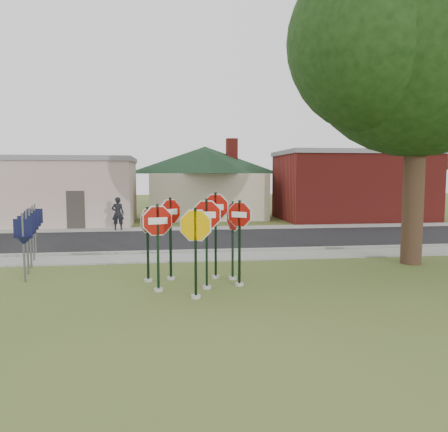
{
  "coord_description": "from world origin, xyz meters",
  "views": [
    {
      "loc": [
        -0.96,
        -10.5,
        3.06
      ],
      "look_at": [
        0.72,
        2.0,
        1.88
      ],
      "focal_mm": 35.0,
      "sensor_mm": 36.0,
      "label": 1
    }
  ],
  "objects": [
    {
      "name": "ground",
      "position": [
        0.0,
        0.0,
        0.0
      ],
      "size": [
        120.0,
        120.0,
        0.0
      ],
      "primitive_type": "plane",
      "color": "#3C511E",
      "rests_on": "ground"
    },
    {
      "name": "sidewalk_near",
      "position": [
        0.0,
        5.5,
        0.03
      ],
      "size": [
        60.0,
        1.6,
        0.06
      ],
      "primitive_type": "cube",
      "color": "gray",
      "rests_on": "ground"
    },
    {
      "name": "road",
      "position": [
        0.0,
        10.0,
        0.02
      ],
      "size": [
        60.0,
        7.0,
        0.04
      ],
      "primitive_type": "cube",
      "color": "black",
      "rests_on": "ground"
    },
    {
      "name": "sidewalk_far",
      "position": [
        0.0,
        14.3,
        0.03
      ],
      "size": [
        60.0,
        1.6,
        0.06
      ],
      "primitive_type": "cube",
      "color": "gray",
      "rests_on": "ground"
    },
    {
      "name": "curb",
      "position": [
        0.0,
        6.5,
        0.07
      ],
      "size": [
        60.0,
        0.2,
        0.14
      ],
      "primitive_type": "cube",
      "color": "gray",
      "rests_on": "ground"
    },
    {
      "name": "stop_sign_center",
      "position": [
        0.12,
        1.05,
        1.58
      ],
      "size": [
        1.07,
        0.24,
        2.55
      ],
      "color": "#A7A39B",
      "rests_on": "ground"
    },
    {
      "name": "stop_sign_yellow",
      "position": [
        -0.23,
        0.17,
        1.45
      ],
      "size": [
        1.07,
        0.3,
        2.38
      ],
      "color": "#A7A39B",
      "rests_on": "ground"
    },
    {
      "name": "stop_sign_left",
      "position": [
        -1.17,
        0.97,
        1.5
      ],
      "size": [
        1.07,
        0.32,
        2.43
      ],
      "color": "#A7A39B",
      "rests_on": "ground"
    },
    {
      "name": "stop_sign_right",
      "position": [
        1.05,
        1.25,
        1.51
      ],
      "size": [
        0.81,
        0.57,
        2.48
      ],
      "color": "#A7A39B",
      "rests_on": "ground"
    },
    {
      "name": "stop_sign_back_right",
      "position": [
        0.51,
        2.23,
        1.67
      ],
      "size": [
        1.0,
        0.42,
        2.67
      ],
      "color": "#A7A39B",
      "rests_on": "ground"
    },
    {
      "name": "stop_sign_back_left",
      "position": [
        -0.82,
        2.24,
        1.55
      ],
      "size": [
        0.83,
        0.64,
        2.52
      ],
      "color": "#A7A39B",
      "rests_on": "ground"
    },
    {
      "name": "stop_sign_far_right",
      "position": [
        0.98,
        2.01,
        1.5
      ],
      "size": [
        0.3,
        1.11,
        2.43
      ],
      "color": "#A7A39B",
      "rests_on": "ground"
    },
    {
      "name": "stop_sign_far_left",
      "position": [
        -1.48,
        2.08,
        1.35
      ],
      "size": [
        0.46,
        0.86,
        2.26
      ],
      "color": "#A7A39B",
      "rests_on": "ground"
    },
    {
      "name": "route_sign_row",
      "position": [
        -5.4,
        4.5,
        1.22
      ],
      "size": [
        1.43,
        4.63,
        2.0
      ],
      "color": "#59595E",
      "rests_on": "ground"
    },
    {
      "name": "building_stucco",
      "position": [
        -9.0,
        18.0,
        2.15
      ],
      "size": [
        12.2,
        6.2,
        4.2
      ],
      "color": "#BCB7AE",
      "rests_on": "ground"
    },
    {
      "name": "building_house",
      "position": [
        2.0,
        22.0,
        3.65
      ],
      "size": [
        11.6,
        11.6,
        6.2
      ],
      "color": "beige",
      "rests_on": "ground"
    },
    {
      "name": "building_brick",
      "position": [
        12.0,
        18.5,
        2.4
      ],
      "size": [
        10.2,
        6.2,
        4.75
      ],
      "color": "maroon",
      "rests_on": "ground"
    },
    {
      "name": "oak_tree",
      "position": [
        7.5,
        3.5,
        7.63
      ],
      "size": [
        11.51,
        10.91,
        11.6
      ],
      "color": "#322216",
      "rests_on": "ground"
    },
    {
      "name": "bg_tree_right",
      "position": [
        22.0,
        26.0,
        5.58
      ],
      "size": [
        5.6,
        5.6,
        8.4
      ],
      "color": "#322216",
      "rests_on": "ground"
    },
    {
      "name": "pedestrian",
      "position": [
        -3.57,
        14.0,
        0.97
      ],
      "size": [
        0.67,
        0.44,
        1.83
      ],
      "primitive_type": "imported",
      "rotation": [
        0.0,
        0.0,
        3.15
      ],
      "color": "black",
      "rests_on": "sidewalk_far"
    }
  ]
}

